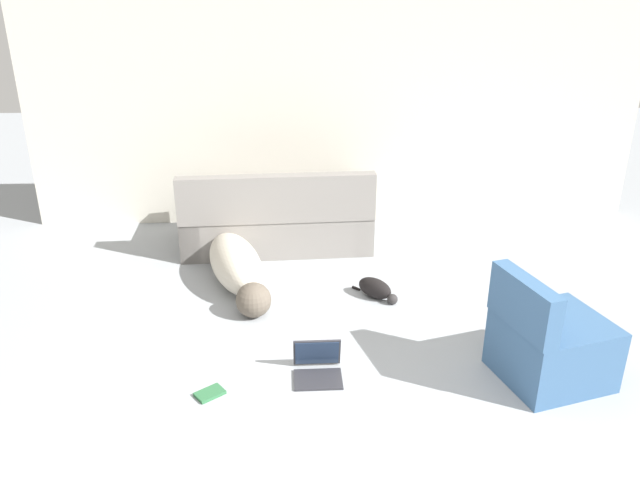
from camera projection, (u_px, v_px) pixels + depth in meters
name	position (u px, v px, depth m)	size (l,w,h in m)	color
ground_plane	(372.00, 432.00, 3.84)	(20.00, 20.00, 0.00)	#999EA3
wall_back	(336.00, 104.00, 6.68)	(6.63, 0.06, 2.65)	beige
couch	(277.00, 221.00, 6.41)	(1.95, 1.01, 0.86)	gray
dog	(237.00, 267.00, 5.56)	(0.75, 1.58, 0.41)	beige
cat	(376.00, 289.00, 5.41)	(0.39, 0.38, 0.17)	black
laptop_open	(317.00, 364.00, 4.37)	(0.34, 0.32, 0.25)	#2D2D33
book_green	(210.00, 393.00, 4.17)	(0.22, 0.21, 0.02)	#2D663D
side_chair	(549.00, 344.00, 4.25)	(0.83, 0.79, 0.81)	#385B84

